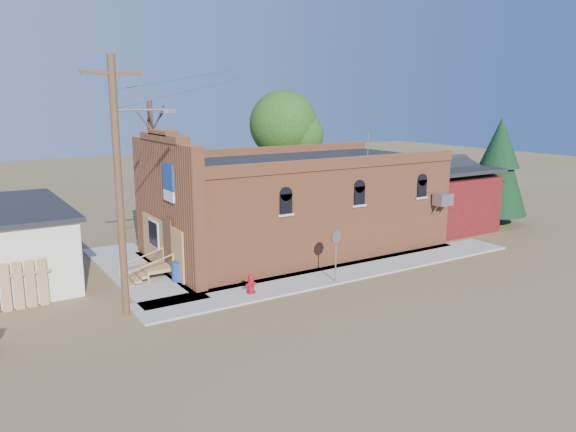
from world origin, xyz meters
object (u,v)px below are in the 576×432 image
trash_barrel (178,271)px  utility_pole (120,182)px  brick_bar (293,205)px  stop_sign (336,242)px  fire_hydrant (251,284)px

trash_barrel → utility_pole: bearing=-139.7°
brick_bar → trash_barrel: brick_bar is taller
stop_sign → fire_hydrant: bearing=176.7°
brick_bar → stop_sign: (-1.44, -5.49, -0.54)m
utility_pole → fire_hydrant: (4.70, -0.56, -4.31)m
stop_sign → utility_pole: bearing=178.6°
brick_bar → stop_sign: 5.70m
brick_bar → utility_pole: (-9.79, -4.29, 2.43)m
brick_bar → utility_pole: bearing=-156.3°
stop_sign → trash_barrel: size_ratio=2.70×
stop_sign → trash_barrel: stop_sign is taller
utility_pole → stop_sign: bearing=-8.2°
utility_pole → trash_barrel: (2.84, 2.41, -4.28)m
utility_pole → trash_barrel: bearing=40.3°
brick_bar → stop_sign: size_ratio=7.31×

